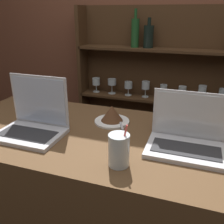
% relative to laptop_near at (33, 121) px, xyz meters
% --- Properties ---
extents(bar_counter, '(1.67, 0.68, 1.04)m').
position_rel_laptop_near_xyz_m(bar_counter, '(0.37, 0.09, -0.58)').
color(bar_counter, brown).
rests_on(bar_counter, ground_plane).
extents(back_wall, '(7.00, 0.06, 2.70)m').
position_rel_laptop_near_xyz_m(back_wall, '(0.37, 1.23, 0.25)').
color(back_wall, brown).
rests_on(back_wall, ground_plane).
extents(back_shelf, '(1.30, 0.18, 1.61)m').
position_rel_laptop_near_xyz_m(back_shelf, '(0.36, 1.15, -0.25)').
color(back_shelf, '#472D19').
rests_on(back_shelf, ground_plane).
extents(laptop_near, '(0.29, 0.21, 0.26)m').
position_rel_laptop_near_xyz_m(laptop_near, '(0.00, 0.00, 0.00)').
color(laptop_near, silver).
rests_on(laptop_near, bar_counter).
extents(laptop_far, '(0.31, 0.21, 0.22)m').
position_rel_laptop_near_xyz_m(laptop_far, '(0.67, 0.09, -0.01)').
color(laptop_far, silver).
rests_on(laptop_far, bar_counter).
extents(cake_plate, '(0.18, 0.18, 0.09)m').
position_rel_laptop_near_xyz_m(cake_plate, '(0.30, 0.23, -0.02)').
color(cake_plate, white).
rests_on(cake_plate, bar_counter).
extents(water_glass, '(0.08, 0.08, 0.16)m').
position_rel_laptop_near_xyz_m(water_glass, '(0.45, -0.12, 0.00)').
color(water_glass, silver).
rests_on(water_glass, bar_counter).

